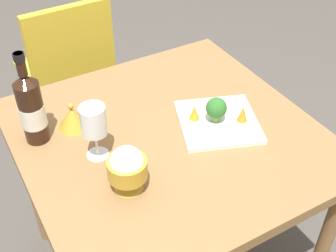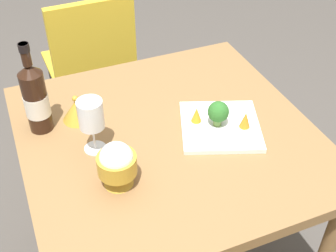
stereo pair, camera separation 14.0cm
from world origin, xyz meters
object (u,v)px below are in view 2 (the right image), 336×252
rice_bowl (117,164)px  wine_bottle (35,98)px  serving_plate (220,126)px  carrot_garnish_right (196,115)px  rice_bowl_lid (77,110)px  carrot_garnish_left (245,120)px  broccoli_floret (218,112)px  wine_glass (91,116)px  chair_near_window (92,58)px

rice_bowl → wine_bottle: bearing=-64.5°
serving_plate → carrot_garnish_right: size_ratio=6.21×
rice_bowl_lid → carrot_garnish_right: rice_bowl_lid is taller
rice_bowl_lid → serving_plate: (-0.41, 0.22, -0.03)m
serving_plate → carrot_garnish_left: carrot_garnish_left is taller
wine_bottle → carrot_garnish_left: wine_bottle is taller
broccoli_floret → rice_bowl: bearing=16.7°
wine_bottle → carrot_garnish_left: (-0.60, 0.26, -0.08)m
wine_glass → broccoli_floret: 0.40m
serving_plate → carrot_garnish_left: (-0.06, 0.04, 0.04)m
chair_near_window → broccoli_floret: 0.98m
carrot_garnish_left → carrot_garnish_right: carrot_garnish_left is taller
chair_near_window → rice_bowl_lid: 0.78m
serving_plate → wine_glass: bearing=-8.1°
wine_bottle → wine_glass: wine_bottle is taller
rice_bowl → broccoli_floret: size_ratio=1.65×
rice_bowl → carrot_garnish_right: rice_bowl is taller
rice_bowl_lid → serving_plate: rice_bowl_lid is taller
broccoli_floret → carrot_garnish_right: bearing=-38.0°
wine_bottle → wine_glass: size_ratio=1.71×
wine_bottle → carrot_garnish_left: 0.66m
wine_bottle → rice_bowl_lid: (-0.12, -0.00, -0.08)m
carrot_garnish_left → carrot_garnish_right: bearing=-33.2°
carrot_garnish_right → wine_bottle: bearing=-20.5°
chair_near_window → wine_bottle: (0.33, 0.71, 0.32)m
broccoli_floret → rice_bowl_lid: bearing=-28.5°
wine_bottle → broccoli_floret: (-0.52, 0.22, -0.05)m
wine_glass → rice_bowl_lid: wine_glass is taller
carrot_garnish_left → carrot_garnish_right: size_ratio=1.07×
broccoli_floret → wine_bottle: bearing=-22.6°
carrot_garnish_left → rice_bowl: bearing=8.7°
wine_bottle → broccoli_floret: bearing=157.4°
wine_glass → rice_bowl: size_ratio=1.26×
rice_bowl → carrot_garnish_left: bearing=-171.3°
wine_glass → carrot_garnish_right: wine_glass is taller
wine_glass → rice_bowl: wine_glass is taller
wine_glass → serving_plate: bearing=171.9°
rice_bowl → carrot_garnish_right: (-0.31, -0.15, -0.03)m
serving_plate → rice_bowl: bearing=15.9°
broccoli_floret → carrot_garnish_right: 0.07m
chair_near_window → carrot_garnish_left: 1.04m
rice_bowl → serving_plate: (-0.38, -0.11, -0.07)m
wine_glass → rice_bowl: (-0.02, 0.16, -0.05)m
rice_bowl_lid → serving_plate: bearing=151.9°
chair_near_window → broccoli_floret: (-0.19, 0.93, 0.27)m
carrot_garnish_right → serving_plate: bearing=145.3°
wine_glass → broccoli_floret: bearing=172.1°
broccoli_floret → carrot_garnish_right: size_ratio=1.66×
rice_bowl_lid → broccoli_floret: (-0.40, 0.22, 0.03)m
serving_plate → broccoli_floret: size_ratio=3.75×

